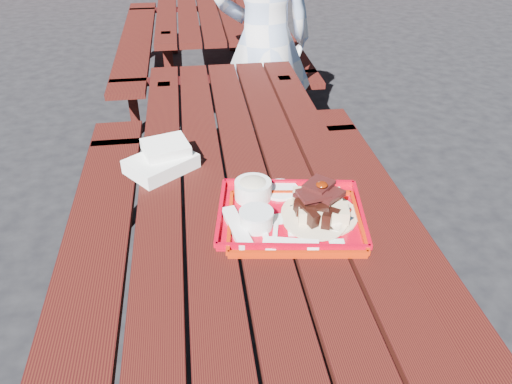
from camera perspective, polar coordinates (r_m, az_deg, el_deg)
ground at (r=2.18m, az=-0.57°, el=-15.97°), size 60.00×60.00×0.00m
picnic_table_near at (r=1.79m, az=-0.67°, el=-4.28°), size 1.41×2.40×0.75m
picnic_table_far at (r=4.34m, az=-5.72°, el=18.87°), size 1.41×2.40×0.75m
near_tray at (r=1.53m, az=3.96°, el=-1.42°), size 0.49×0.41×0.14m
far_tray at (r=1.48m, az=4.19°, el=-3.40°), size 0.43×0.36×0.07m
white_cloth at (r=1.78m, az=-10.63°, el=3.70°), size 0.27×0.26×0.09m
person at (r=2.98m, az=1.00°, el=16.74°), size 0.61×0.43×1.58m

